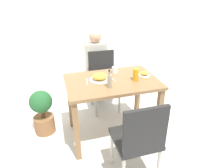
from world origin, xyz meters
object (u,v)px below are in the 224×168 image
Objects in this scene: potted_plant_left at (42,111)px; person_figure at (96,66)px; juice_glass at (136,75)px; drink_cup at (115,70)px; food_plate at (100,77)px; sauce_bottle at (109,81)px; side_plate at (144,74)px; chair_far at (103,77)px; chair_near at (139,138)px.

potted_plant_left is 1.20m from person_figure.
drink_cup is at bearing 120.09° from juice_glass.
food_plate is 0.23m from sauce_bottle.
sauce_bottle is 1.27m from person_figure.
side_plate is 0.54m from sauce_bottle.
food_plate is at bearing 104.87° from sauce_bottle.
potted_plant_left is at bearing -156.61° from chair_far.
side_plate is 0.25× the size of potted_plant_left.
sauce_bottle is (-0.35, -0.09, 0.01)m from juice_glass.
chair_far reaches higher than drink_cup.
sauce_bottle is (-0.50, -0.18, 0.06)m from side_plate.
chair_near is 1.80m from person_figure.
drink_cup is 0.89m from person_figure.
juice_glass is at bearing -18.63° from potted_plant_left.
chair_far is at bearing -91.45° from chair_near.
side_plate is 1.05× the size of juice_glass.
potted_plant_left is at bearing 174.59° from drink_cup.
sauce_bottle is at bearing -165.44° from juice_glass.
chair_near is 0.68m from sauce_bottle.
chair_near reaches higher than food_plate.
side_plate is (0.56, -0.03, -0.01)m from food_plate.
chair_near is at bearing -91.45° from chair_far.
juice_glass is at bearing 14.56° from sauce_bottle.
side_plate is at bearing 30.90° from juice_glass.
chair_far is at bearing 117.37° from side_plate.
person_figure is (0.89, 0.76, 0.26)m from potted_plant_left.
juice_glass is at bearing -17.30° from food_plate.
food_plate reaches higher than side_plate.
chair_far is 3.68× the size of food_plate.
sauce_bottle is at bearing -78.80° from chair_near.
drink_cup is at bearing -86.20° from person_figure.
chair_far is 1.02m from potted_plant_left.
food_plate is 0.90m from potted_plant_left.
person_figure is (0.01, 1.80, 0.07)m from chair_near.
sauce_bottle reaches higher than drink_cup.
potted_plant_left is (-0.95, 0.09, -0.50)m from drink_cup.
side_plate reaches higher than potted_plant_left.
food_plate is 0.21× the size of person_figure.
food_plate is 0.56m from side_plate.
juice_glass is at bearing -149.10° from side_plate.
side_plate is 0.73× the size of sauce_bottle.
food_plate is 0.29m from drink_cup.
sauce_bottle is at bearing -75.13° from food_plate.
sauce_bottle reaches higher than side_plate.
juice_glass is 0.24× the size of potted_plant_left.
side_plate is (0.35, -0.68, 0.29)m from chair_far.
food_plate is 3.10× the size of drink_cup.
juice_glass is (0.17, -0.29, 0.03)m from drink_cup.
person_figure is at bearing 93.80° from drink_cup.
potted_plant_left is 0.52× the size of person_figure.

